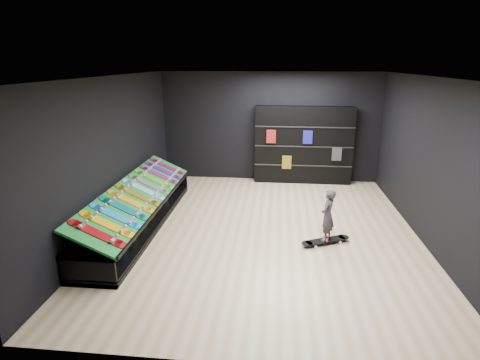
# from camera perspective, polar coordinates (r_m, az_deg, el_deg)

# --- Properties ---
(floor) EXTENTS (6.00, 7.00, 0.01)m
(floor) POSITION_cam_1_polar(r_m,az_deg,el_deg) (7.61, 3.63, -7.77)
(floor) COLOR #D2BA8E
(floor) RESTS_ON ground
(ceiling) EXTENTS (6.00, 7.00, 0.01)m
(ceiling) POSITION_cam_1_polar(r_m,az_deg,el_deg) (6.88, 4.13, 15.43)
(ceiling) COLOR white
(ceiling) RESTS_ON ground
(wall_back) EXTENTS (6.00, 0.02, 3.00)m
(wall_back) POSITION_cam_1_polar(r_m,az_deg,el_deg) (10.52, 4.56, 7.99)
(wall_back) COLOR black
(wall_back) RESTS_ON ground
(wall_front) EXTENTS (6.00, 0.02, 3.00)m
(wall_front) POSITION_cam_1_polar(r_m,az_deg,el_deg) (3.81, 1.93, -9.99)
(wall_front) COLOR black
(wall_front) RESTS_ON ground
(wall_left) EXTENTS (0.02, 7.00, 3.00)m
(wall_left) POSITION_cam_1_polar(r_m,az_deg,el_deg) (7.79, -18.83, 3.62)
(wall_left) COLOR black
(wall_left) RESTS_ON ground
(wall_right) EXTENTS (0.02, 7.00, 3.00)m
(wall_right) POSITION_cam_1_polar(r_m,az_deg,el_deg) (7.62, 27.05, 2.32)
(wall_right) COLOR black
(wall_right) RESTS_ON ground
(display_rack) EXTENTS (0.90, 4.50, 0.50)m
(display_rack) POSITION_cam_1_polar(r_m,az_deg,el_deg) (8.00, -14.99, -5.11)
(display_rack) COLOR black
(display_rack) RESTS_ON ground
(turf_ramp) EXTENTS (0.92, 4.50, 0.46)m
(turf_ramp) POSITION_cam_1_polar(r_m,az_deg,el_deg) (7.82, -14.91, -2.01)
(turf_ramp) COLOR #106720
(turf_ramp) RESTS_ON display_rack
(back_shelving) EXTENTS (2.65, 0.31, 2.12)m
(back_shelving) POSITION_cam_1_polar(r_m,az_deg,el_deg) (10.45, 9.63, 5.26)
(back_shelving) COLOR black
(back_shelving) RESTS_ON ground
(floor_skateboard) EXTENTS (0.98, 0.61, 0.09)m
(floor_skateboard) POSITION_cam_1_polar(r_m,az_deg,el_deg) (7.25, 12.91, -9.13)
(floor_skateboard) COLOR black
(floor_skateboard) RESTS_ON ground
(child) EXTENTS (0.24, 0.27, 0.59)m
(child) POSITION_cam_1_polar(r_m,az_deg,el_deg) (7.11, 13.09, -6.71)
(child) COLOR black
(child) RESTS_ON floor_skateboard
(display_board_0) EXTENTS (0.93, 0.22, 0.50)m
(display_board_0) POSITION_cam_1_polar(r_m,az_deg,el_deg) (6.20, -20.87, -7.66)
(display_board_0) COLOR red
(display_board_0) RESTS_ON turf_ramp
(display_board_1) EXTENTS (0.93, 0.22, 0.50)m
(display_board_1) POSITION_cam_1_polar(r_m,az_deg,el_deg) (6.48, -19.55, -6.39)
(display_board_1) COLOR yellow
(display_board_1) RESTS_ON turf_ramp
(display_board_2) EXTENTS (0.93, 0.22, 0.50)m
(display_board_2) POSITION_cam_1_polar(r_m,az_deg,el_deg) (6.76, -18.34, -5.22)
(display_board_2) COLOR blue
(display_board_2) RESTS_ON turf_ramp
(display_board_3) EXTENTS (0.93, 0.22, 0.50)m
(display_board_3) POSITION_cam_1_polar(r_m,az_deg,el_deg) (7.05, -17.23, -4.15)
(display_board_3) COLOR #0C8C99
(display_board_3) RESTS_ON turf_ramp
(display_board_4) EXTENTS (0.93, 0.22, 0.50)m
(display_board_4) POSITION_cam_1_polar(r_m,az_deg,el_deg) (7.35, -16.21, -3.17)
(display_board_4) COLOR orange
(display_board_4) RESTS_ON turf_ramp
(display_board_5) EXTENTS (0.93, 0.22, 0.50)m
(display_board_5) POSITION_cam_1_polar(r_m,az_deg,el_deg) (7.65, -15.28, -2.26)
(display_board_5) COLOR yellow
(display_board_5) RESTS_ON turf_ramp
(display_board_6) EXTENTS (0.93, 0.22, 0.50)m
(display_board_6) POSITION_cam_1_polar(r_m,az_deg,el_deg) (7.95, -14.42, -1.42)
(display_board_6) COLOR #0CB2E5
(display_board_6) RESTS_ON turf_ramp
(display_board_7) EXTENTS (0.93, 0.22, 0.50)m
(display_board_7) POSITION_cam_1_polar(r_m,az_deg,el_deg) (8.26, -13.62, -0.64)
(display_board_7) COLOR black
(display_board_7) RESTS_ON turf_ramp
(display_board_8) EXTENTS (0.93, 0.22, 0.50)m
(display_board_8) POSITION_cam_1_polar(r_m,az_deg,el_deg) (8.57, -12.88, 0.09)
(display_board_8) COLOR green
(display_board_8) RESTS_ON turf_ramp
(display_board_9) EXTENTS (0.93, 0.22, 0.50)m
(display_board_9) POSITION_cam_1_polar(r_m,az_deg,el_deg) (8.88, -12.19, 0.76)
(display_board_9) COLOR #2626BF
(display_board_9) RESTS_ON turf_ramp
(display_board_10) EXTENTS (0.93, 0.22, 0.50)m
(display_board_10) POSITION_cam_1_polar(r_m,az_deg,el_deg) (9.20, -11.55, 1.39)
(display_board_10) COLOR purple
(display_board_10) RESTS_ON turf_ramp
(display_board_11) EXTENTS (0.93, 0.22, 0.50)m
(display_board_11) POSITION_cam_1_polar(r_m,az_deg,el_deg) (9.52, -10.95, 1.97)
(display_board_11) COLOR #E5198C
(display_board_11) RESTS_ON turf_ramp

